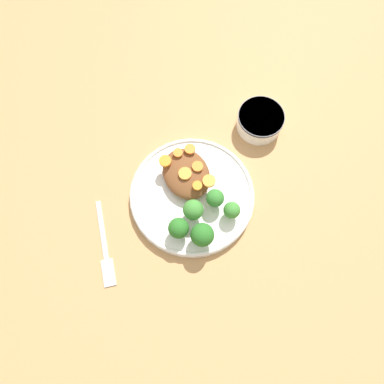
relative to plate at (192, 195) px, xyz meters
name	(u,v)px	position (x,y,z in m)	size (l,w,h in m)	color
ground_plane	(192,197)	(0.00, 0.00, -0.01)	(4.00, 4.00, 0.00)	tan
plate	(192,195)	(0.00, 0.00, 0.00)	(0.26, 0.26, 0.02)	silver
dip_bowl	(260,120)	(0.21, 0.09, 0.01)	(0.10, 0.10, 0.04)	white
stew_mound	(186,174)	(0.01, 0.04, 0.02)	(0.09, 0.12, 0.04)	brown
broccoli_floret_0	(179,228)	(-0.06, -0.06, 0.04)	(0.04, 0.04, 0.05)	#759E51
broccoli_floret_1	(193,210)	(-0.02, -0.04, 0.04)	(0.04, 0.04, 0.05)	#7FA85B
broccoli_floret_2	(232,210)	(0.05, -0.07, 0.03)	(0.03, 0.03, 0.04)	#759E51
broccoli_floret_3	(202,235)	(-0.02, -0.09, 0.04)	(0.05, 0.05, 0.06)	#759E51
broccoli_floret_4	(215,198)	(0.03, -0.04, 0.04)	(0.04, 0.04, 0.05)	#759E51
carrot_slice_0	(197,166)	(0.03, 0.04, 0.04)	(0.02, 0.02, 0.00)	orange
carrot_slice_1	(165,161)	(-0.03, 0.08, 0.04)	(0.02, 0.02, 0.01)	orange
carrot_slice_2	(209,180)	(0.04, 0.00, 0.04)	(0.03, 0.03, 0.01)	orange
carrot_slice_3	(183,174)	(0.00, 0.03, 0.04)	(0.03, 0.03, 0.00)	orange
carrot_slice_4	(178,153)	(0.01, 0.08, 0.04)	(0.02, 0.02, 0.00)	orange
carrot_slice_5	(190,149)	(0.03, 0.08, 0.04)	(0.02, 0.02, 0.00)	orange
carrot_slice_6	(198,187)	(0.01, 0.00, 0.04)	(0.02, 0.02, 0.01)	orange
fork	(105,251)	(-0.21, -0.03, -0.01)	(0.05, 0.18, 0.01)	silver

